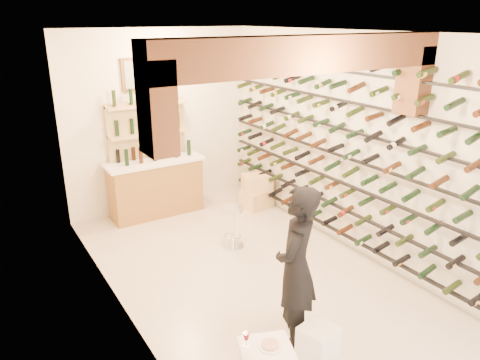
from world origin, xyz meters
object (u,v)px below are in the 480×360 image
(crate_lower, at_px, (257,199))
(chrome_barstool, at_px, (233,224))
(wine_rack, at_px, (341,151))
(tasting_table, at_px, (267,360))
(white_stool, at_px, (318,345))
(back_counter, at_px, (156,186))
(person, at_px, (296,267))

(crate_lower, bearing_deg, chrome_barstool, -136.97)
(wine_rack, bearing_deg, tasting_table, -143.48)
(tasting_table, distance_m, chrome_barstool, 3.12)
(wine_rack, relative_size, white_stool, 13.64)
(chrome_barstool, bearing_deg, back_counter, 105.27)
(white_stool, distance_m, chrome_barstool, 2.67)
(person, bearing_deg, tasting_table, 1.47)
(person, height_order, chrome_barstool, person)
(wine_rack, bearing_deg, chrome_barstool, 148.17)
(back_counter, relative_size, person, 0.94)
(tasting_table, distance_m, crate_lower, 4.70)
(wine_rack, height_order, crate_lower, wine_rack)
(back_counter, distance_m, tasting_table, 4.71)
(white_stool, height_order, person, person)
(person, distance_m, crate_lower, 3.81)
(wine_rack, relative_size, person, 3.17)
(back_counter, height_order, person, person)
(wine_rack, xyz_separation_m, back_counter, (-1.83, 2.65, -1.02))
(tasting_table, bearing_deg, person, 58.17)
(tasting_table, xyz_separation_m, person, (0.81, 0.63, 0.36))
(chrome_barstool, bearing_deg, wine_rack, -31.83)
(back_counter, xyz_separation_m, person, (-0.04, -4.00, 0.37))
(back_counter, height_order, tasting_table, back_counter)
(wine_rack, xyz_separation_m, white_stool, (-1.89, -1.78, -1.34))
(wine_rack, xyz_separation_m, person, (-1.87, -1.35, -0.65))
(wine_rack, bearing_deg, back_counter, 124.66)
(white_stool, bearing_deg, crate_lower, 64.77)
(person, height_order, crate_lower, person)
(tasting_table, xyz_separation_m, chrome_barstool, (1.35, 2.81, -0.16))
(white_stool, bearing_deg, chrome_barstool, 78.02)
(wine_rack, bearing_deg, crate_lower, 93.84)
(white_stool, bearing_deg, person, 88.01)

